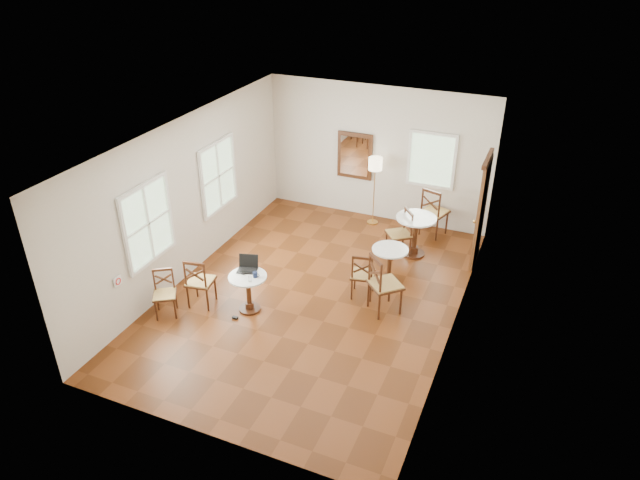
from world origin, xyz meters
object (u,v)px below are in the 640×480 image
at_px(cafe_table_back, 415,232).
at_px(chair_mid_a, 363,275).
at_px(floor_lamp, 375,168).
at_px(chair_back_b, 400,233).
at_px(water_glass, 250,279).
at_px(power_adapter, 235,318).
at_px(chair_near_b, 165,294).
at_px(laptop, 248,266).
at_px(chair_near_a, 200,282).
at_px(cafe_table_near, 248,289).
at_px(navy_mug, 255,275).
at_px(mouse, 243,273).
at_px(cafe_table_mid, 389,261).
at_px(chair_mid_b, 384,284).
at_px(chair_back_a, 434,212).

bearing_deg(cafe_table_back, chair_mid_a, -104.68).
bearing_deg(floor_lamp, chair_back_b, -50.43).
xyz_separation_m(water_glass, power_adapter, (-0.23, -0.20, -0.72)).
distance_m(chair_near_b, laptop, 1.48).
relative_size(cafe_table_back, chair_near_a, 0.88).
bearing_deg(chair_back_b, chair_mid_a, -44.58).
bearing_deg(power_adapter, chair_near_a, 169.08).
distance_m(cafe_table_back, chair_near_a, 4.34).
distance_m(cafe_table_near, power_adapter, 0.54).
distance_m(laptop, navy_mug, 0.30).
bearing_deg(mouse, cafe_table_back, 53.38).
relative_size(chair_mid_a, floor_lamp, 0.58).
bearing_deg(chair_mid_a, chair_back_b, -107.17).
xyz_separation_m(chair_near_b, floor_lamp, (2.19, 4.62, 0.90)).
xyz_separation_m(chair_near_b, chair_back_b, (3.12, 3.50, 0.07)).
xyz_separation_m(cafe_table_back, chair_near_b, (-3.39, -3.61, -0.11)).
distance_m(cafe_table_mid, floor_lamp, 2.56).
height_order(chair_mid_a, chair_mid_b, chair_mid_b).
bearing_deg(chair_mid_b, chair_back_a, -47.36).
bearing_deg(floor_lamp, chair_mid_a, -75.42).
bearing_deg(cafe_table_back, cafe_table_near, -125.81).
relative_size(cafe_table_back, chair_mid_a, 0.94).
distance_m(chair_near_a, chair_near_b, 0.62).
relative_size(chair_mid_b, navy_mug, 8.96).
bearing_deg(chair_near_a, floor_lamp, -123.01).
relative_size(chair_mid_b, floor_lamp, 0.71).
xyz_separation_m(floor_lamp, mouse, (-1.04, -3.95, -0.60)).
height_order(chair_near_b, chair_back_a, chair_back_a).
bearing_deg(cafe_table_back, navy_mug, -124.21).
xyz_separation_m(chair_mid_a, chair_mid_b, (0.47, -0.29, 0.10)).
relative_size(chair_back_a, power_adapter, 11.61).
bearing_deg(chair_mid_b, mouse, 66.26).
bearing_deg(laptop, cafe_table_mid, 21.88).
xyz_separation_m(cafe_table_back, power_adapter, (-2.24, -3.29, -0.50)).
bearing_deg(chair_back_b, chair_near_b, -79.62).
bearing_deg(cafe_table_near, chair_mid_b, 22.27).
height_order(chair_near_b, power_adapter, chair_near_b).
bearing_deg(cafe_table_mid, navy_mug, -135.72).
relative_size(chair_mid_b, mouse, 10.83).
xyz_separation_m(cafe_table_mid, chair_mid_b, (0.17, -0.93, 0.11)).
xyz_separation_m(cafe_table_near, cafe_table_mid, (1.96, 1.80, 0.01)).
height_order(chair_near_b, chair_mid_b, chair_mid_b).
xyz_separation_m(laptop, mouse, (-0.00, -0.18, -0.04)).
bearing_deg(cafe_table_back, chair_mid_b, -90.02).
height_order(chair_near_b, navy_mug, chair_near_b).
bearing_deg(mouse, laptop, 90.08).
bearing_deg(chair_mid_a, cafe_table_mid, -125.37).
bearing_deg(chair_near_b, cafe_table_mid, 4.89).
distance_m(water_glass, power_adapter, 0.79).
height_order(chair_near_a, water_glass, chair_near_a).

